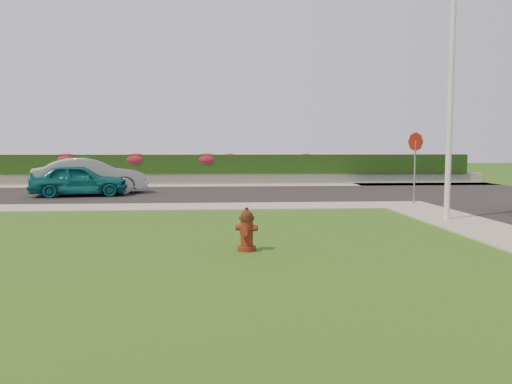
{
  "coord_description": "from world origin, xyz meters",
  "views": [
    {
      "loc": [
        0.33,
        -8.46,
        2.05
      ],
      "look_at": [
        1.29,
        4.67,
        0.9
      ],
      "focal_mm": 35.0,
      "sensor_mm": 36.0,
      "label": 1
    }
  ],
  "objects": [
    {
      "name": "curb_corner",
      "position": [
        7.0,
        9.0,
        0.02
      ],
      "size": [
        2.0,
        2.0,
        0.04
      ],
      "primitive_type": "cube",
      "color": "gray",
      "rests_on": "ground"
    },
    {
      "name": "ground",
      "position": [
        0.0,
        0.0,
        0.0
      ],
      "size": [
        120.0,
        120.0,
        0.0
      ],
      "primitive_type": "plane",
      "color": "black",
      "rests_on": "ground"
    },
    {
      "name": "sidewalk_far",
      "position": [
        -6.0,
        9.0,
        0.02
      ],
      "size": [
        24.0,
        2.0,
        0.04
      ],
      "primitive_type": "cube",
      "color": "gray",
      "rests_on": "ground"
    },
    {
      "name": "flower_clump_d",
      "position": [
        -0.41,
        20.5,
        1.42
      ],
      "size": [
        1.43,
        0.92,
        0.72
      ],
      "primitive_type": "ellipsoid",
      "color": "#A81C35",
      "rests_on": "hedge"
    },
    {
      "name": "stop_sign",
      "position": [
        7.37,
        9.11,
        1.98
      ],
      "size": [
        0.69,
        0.25,
        2.66
      ],
      "rotation": [
        0.0,
        0.0,
        -0.06
      ],
      "color": "slate",
      "rests_on": "ground"
    },
    {
      "name": "sidewalk_beyond",
      "position": [
        -1.0,
        19.0,
        0.02
      ],
      "size": [
        34.0,
        2.0,
        0.04
      ],
      "primitive_type": "cube",
      "color": "gray",
      "rests_on": "ground"
    },
    {
      "name": "flower_clump_e",
      "position": [
        0.91,
        20.5,
        1.48
      ],
      "size": [
        1.09,
        0.7,
        0.55
      ],
      "primitive_type": "ellipsoid",
      "color": "#A81C35",
      "rests_on": "hedge"
    },
    {
      "name": "utility_pole",
      "position": [
        6.83,
        5.31,
        3.16
      ],
      "size": [
        0.16,
        0.16,
        6.32
      ],
      "primitive_type": "cylinder",
      "color": "silver",
      "rests_on": "ground"
    },
    {
      "name": "hedge",
      "position": [
        -1.0,
        20.6,
        1.15
      ],
      "size": [
        32.0,
        0.9,
        1.1
      ],
      "primitive_type": "cube",
      "color": "black",
      "rests_on": "retaining_wall"
    },
    {
      "name": "flower_clump_c",
      "position": [
        -4.47,
        20.5,
        1.42
      ],
      "size": [
        1.43,
        0.92,
        0.72
      ],
      "primitive_type": "ellipsoid",
      "color": "#A81C35",
      "rests_on": "hedge"
    },
    {
      "name": "sedan_teal",
      "position": [
        -5.6,
        13.04,
        0.71
      ],
      "size": [
        4.14,
        2.18,
        1.34
      ],
      "primitive_type": "imported",
      "rotation": [
        0.0,
        0.0,
        1.73
      ],
      "color": "#0C595B",
      "rests_on": "street_far"
    },
    {
      "name": "sedan_silver",
      "position": [
        -5.41,
        14.01,
        0.83
      ],
      "size": [
        5.1,
        3.16,
        1.59
      ],
      "primitive_type": "imported",
      "rotation": [
        0.0,
        0.0,
        1.9
      ],
      "color": "#93959A",
      "rests_on": "street_far"
    },
    {
      "name": "street_far",
      "position": [
        -5.0,
        14.0,
        0.02
      ],
      "size": [
        26.0,
        8.0,
        0.04
      ],
      "primitive_type": "cube",
      "color": "black",
      "rests_on": "ground"
    },
    {
      "name": "retaining_wall",
      "position": [
        -1.0,
        20.5,
        0.3
      ],
      "size": [
        34.0,
        0.4,
        0.6
      ],
      "primitive_type": "cube",
      "color": "gray",
      "rests_on": "ground"
    },
    {
      "name": "fire_hydrant",
      "position": [
        0.86,
        1.41,
        0.41
      ],
      "size": [
        0.46,
        0.43,
        0.87
      ],
      "rotation": [
        0.0,
        0.0,
        -0.32
      ],
      "color": "#500E0C",
      "rests_on": "ground"
    },
    {
      "name": "flower_clump_b",
      "position": [
        -8.31,
        20.5,
        1.42
      ],
      "size": [
        1.41,
        0.91,
        0.7
      ],
      "primitive_type": "ellipsoid",
      "color": "#A81C35",
      "rests_on": "hedge"
    },
    {
      "name": "flower_clump_f",
      "position": [
        5.39,
        20.5,
        1.49
      ],
      "size": [
        1.08,
        0.7,
        0.54
      ],
      "primitive_type": "ellipsoid",
      "color": "#A81C35",
      "rests_on": "hedge"
    }
  ]
}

